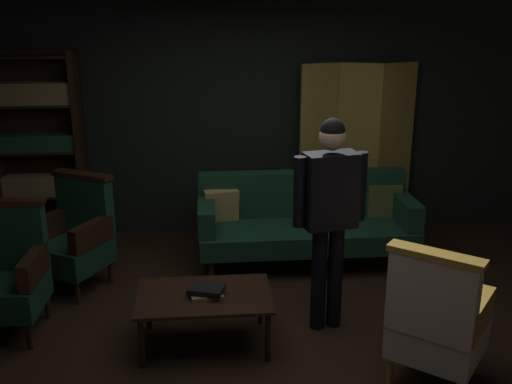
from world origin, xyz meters
The scene contains 12 objects.
ground_plane centered at (0.00, 0.00, 0.00)m, with size 10.00×10.00×0.00m, color black.
back_wall centered at (0.00, 2.45, 1.40)m, with size 7.20×0.10×2.80m, color black.
folding_screen centered at (1.25, 2.22, 0.99)m, with size 1.31×0.22×1.90m.
bookshelf centered at (-2.15, 2.19, 1.08)m, with size 0.90×0.32×2.05m.
velvet_couch centered at (0.55, 1.45, 0.45)m, with size 2.12×0.78×0.88m.
coffee_table centered at (-0.46, -0.02, 0.37)m, with size 1.00×0.64×0.42m.
armchair_gilt_accent centered at (1.07, -0.66, 0.49)m, with size 0.81×0.81×1.04m.
armchair_wing_left centered at (-1.61, 1.08, 0.49)m, with size 0.79×0.78×1.04m.
armchair_wing_right centered at (-2.00, 0.33, 0.49)m, with size 0.61×0.60×1.04m.
standing_figure centered at (0.51, 0.16, 1.03)m, with size 0.58×0.29×1.70m.
book_tan_leather centered at (-0.44, -0.04, 0.43)m, with size 0.23×0.20×0.03m, color #9E7A47.
book_black_cloth centered at (-0.44, -0.04, 0.47)m, with size 0.25×0.18×0.04m, color black.
Camera 1 is at (-0.43, -4.02, 2.49)m, focal length 41.54 mm.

